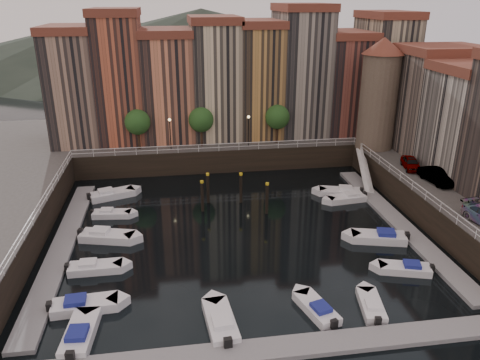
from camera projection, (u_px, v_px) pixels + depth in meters
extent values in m
plane|color=black|center=(237.00, 230.00, 45.75)|extent=(200.00, 200.00, 0.00)
cube|color=black|center=(212.00, 140.00, 69.13)|extent=(80.00, 20.00, 3.00)
cube|color=gray|center=(63.00, 246.00, 42.51)|extent=(2.00, 28.00, 0.35)
cube|color=gray|center=(398.00, 222.00, 47.02)|extent=(2.00, 28.00, 0.35)
cube|color=gray|center=(275.00, 349.00, 30.04)|extent=(30.00, 2.00, 0.35)
cone|color=#2D382D|center=(86.00, 48.00, 140.24)|extent=(80.00, 80.00, 14.00)
cone|color=#2D382D|center=(202.00, 39.00, 144.38)|extent=(100.00, 100.00, 18.00)
cone|color=#2D382D|center=(311.00, 48.00, 150.36)|extent=(70.00, 70.00, 12.00)
cube|color=#9B7963|center=(75.00, 89.00, 61.21)|extent=(6.00, 10.00, 14.00)
cube|color=brown|center=(68.00, 29.00, 58.47)|extent=(6.30, 10.30, 1.00)
cube|color=#BA593A|center=(121.00, 80.00, 61.67)|extent=(5.80, 10.00, 16.00)
cube|color=brown|center=(114.00, 12.00, 58.56)|extent=(6.10, 10.30, 1.00)
cube|color=#DC815A|center=(168.00, 88.00, 62.98)|extent=(6.50, 10.00, 13.50)
cube|color=brown|center=(165.00, 32.00, 60.33)|extent=(6.80, 10.30, 1.00)
cube|color=beige|center=(215.00, 82.00, 63.59)|extent=(6.20, 10.00, 15.00)
cube|color=brown|center=(214.00, 20.00, 60.67)|extent=(6.50, 10.30, 1.00)
cube|color=#BE8946|center=(258.00, 82.00, 64.50)|extent=(5.60, 10.00, 14.50)
cube|color=brown|center=(258.00, 23.00, 61.67)|extent=(5.90, 10.30, 1.00)
cube|color=gray|center=(300.00, 74.00, 64.97)|extent=(6.40, 10.00, 16.50)
cube|color=brown|center=(303.00, 7.00, 61.77)|extent=(6.70, 10.30, 1.00)
cube|color=brown|center=(342.00, 86.00, 66.48)|extent=(6.00, 10.00, 13.00)
cube|color=brown|center=(346.00, 34.00, 63.92)|extent=(6.30, 10.30, 1.00)
cube|color=tan|center=(382.00, 76.00, 66.85)|extent=(5.90, 10.00, 15.50)
cube|color=brown|center=(389.00, 15.00, 63.83)|extent=(6.20, 10.30, 1.00)
cube|color=#7A695C|center=(437.00, 104.00, 57.19)|extent=(9.00, 8.00, 12.00)
cube|color=brown|center=(445.00, 50.00, 54.81)|extent=(9.30, 8.30, 1.00)
cube|color=beige|center=(476.00, 125.00, 50.01)|extent=(9.00, 8.00, 11.00)
cylinder|color=#6B5B4C|center=(378.00, 102.00, 58.59)|extent=(4.60, 4.60, 12.00)
cone|color=brown|center=(384.00, 46.00, 56.10)|extent=(5.20, 5.20, 2.00)
cylinder|color=black|center=(139.00, 140.00, 59.57)|extent=(0.30, 0.30, 2.40)
sphere|color=#1E4719|center=(137.00, 122.00, 58.69)|extent=(3.20, 3.20, 3.20)
cylinder|color=black|center=(202.00, 138.00, 60.68)|extent=(0.30, 0.30, 2.40)
sphere|color=#1E4719|center=(201.00, 120.00, 59.81)|extent=(3.20, 3.20, 3.20)
cylinder|color=black|center=(277.00, 135.00, 62.08)|extent=(0.30, 0.30, 2.40)
sphere|color=#1E4719|center=(277.00, 117.00, 61.20)|extent=(3.20, 3.20, 3.20)
cylinder|color=black|center=(170.00, 135.00, 58.91)|extent=(0.12, 0.12, 4.00)
sphere|color=#FFD88C|center=(169.00, 120.00, 58.18)|extent=(0.36, 0.36, 0.36)
cylinder|color=black|center=(248.00, 132.00, 60.31)|extent=(0.12, 0.12, 4.00)
sphere|color=#FFD88C|center=(249.00, 117.00, 59.57)|extent=(0.36, 0.36, 0.36)
cube|color=white|center=(219.00, 144.00, 59.03)|extent=(36.00, 0.08, 0.08)
cube|color=white|center=(219.00, 147.00, 59.19)|extent=(36.00, 0.06, 0.06)
cube|color=white|center=(420.00, 186.00, 45.89)|extent=(0.08, 34.00, 0.08)
cube|color=white|center=(419.00, 190.00, 46.05)|extent=(0.06, 34.00, 0.06)
cube|color=white|center=(35.00, 209.00, 40.88)|extent=(0.08, 34.00, 0.08)
cube|color=white|center=(36.00, 214.00, 41.04)|extent=(0.06, 34.00, 0.06)
cube|color=white|center=(365.00, 169.00, 56.69)|extent=(2.78, 8.26, 2.81)
cube|color=white|center=(365.00, 166.00, 56.51)|extent=(1.93, 8.32, 3.65)
cylinder|color=black|center=(202.00, 198.00, 49.24)|extent=(0.32, 0.32, 3.60)
cylinder|color=gold|center=(202.00, 182.00, 48.56)|extent=(0.36, 0.36, 0.25)
cylinder|color=black|center=(208.00, 190.00, 51.30)|extent=(0.32, 0.32, 3.60)
cylinder|color=gold|center=(208.00, 174.00, 50.63)|extent=(0.36, 0.36, 0.25)
cylinder|color=black|center=(267.00, 200.00, 48.71)|extent=(0.32, 0.32, 3.60)
cylinder|color=gold|center=(267.00, 184.00, 48.03)|extent=(0.36, 0.36, 0.25)
cylinder|color=black|center=(241.00, 190.00, 51.35)|extent=(0.32, 0.32, 3.60)
cylinder|color=gold|center=(241.00, 174.00, 50.67)|extent=(0.36, 0.36, 0.25)
cube|color=white|center=(85.00, 306.00, 34.03)|extent=(4.78, 2.10, 0.80)
cube|color=navy|center=(75.00, 301.00, 33.72)|extent=(1.57, 1.37, 0.53)
cube|color=black|center=(49.00, 307.00, 33.44)|extent=(0.41, 0.55, 0.74)
cube|color=white|center=(96.00, 268.00, 38.79)|extent=(4.34, 1.69, 0.74)
cube|color=white|center=(88.00, 264.00, 38.54)|extent=(1.38, 1.19, 0.49)
cube|color=black|center=(67.00, 268.00, 38.37)|extent=(0.35, 0.49, 0.69)
cube|color=white|center=(108.00, 237.00, 43.72)|extent=(5.30, 3.14, 0.85)
cube|color=white|center=(100.00, 232.00, 43.60)|extent=(1.88, 1.72, 0.56)
cube|color=black|center=(81.00, 233.00, 43.88)|extent=(0.53, 0.65, 0.79)
cube|color=white|center=(112.00, 214.00, 48.43)|extent=(4.02, 1.91, 0.66)
cube|color=white|center=(107.00, 211.00, 48.26)|extent=(1.34, 1.18, 0.44)
cube|color=black|center=(92.00, 213.00, 48.27)|extent=(0.35, 0.47, 0.62)
cube|color=white|center=(112.00, 195.00, 53.03)|extent=(5.27, 3.47, 0.84)
cube|color=white|center=(106.00, 192.00, 52.55)|extent=(1.93, 1.80, 0.56)
cube|color=black|center=(89.00, 197.00, 51.78)|extent=(0.56, 0.66, 0.78)
cube|color=white|center=(404.00, 269.00, 38.66)|extent=(4.43, 2.72, 0.71)
cube|color=navy|center=(412.00, 265.00, 38.44)|extent=(1.59, 1.46, 0.47)
cube|color=black|center=(432.00, 269.00, 38.30)|extent=(0.45, 0.55, 0.66)
cube|color=white|center=(378.00, 238.00, 43.56)|extent=(5.26, 3.11, 0.84)
cube|color=navy|center=(386.00, 233.00, 43.31)|extent=(1.86, 1.70, 0.56)
cube|color=black|center=(407.00, 237.00, 43.20)|extent=(0.52, 0.64, 0.78)
cube|color=white|center=(346.00, 199.00, 52.07)|extent=(4.47, 2.16, 0.73)
cube|color=white|center=(351.00, 195.00, 52.06)|extent=(1.50, 1.33, 0.49)
cube|color=black|center=(365.00, 195.00, 52.54)|extent=(0.40, 0.53, 0.68)
cube|color=white|center=(340.00, 192.00, 53.76)|extent=(4.96, 2.98, 0.79)
cube|color=white|center=(346.00, 189.00, 53.51)|extent=(1.77, 1.62, 0.53)
cube|color=black|center=(361.00, 191.00, 53.39)|extent=(0.50, 0.61, 0.74)
cube|color=white|center=(81.00, 333.00, 31.21)|extent=(2.21, 4.86, 0.81)
cube|color=navy|center=(77.00, 334.00, 30.43)|extent=(1.41, 1.61, 0.54)
cube|color=black|center=(70.00, 357.00, 28.81)|extent=(0.57, 0.42, 0.75)
cube|color=white|center=(220.00, 322.00, 32.29)|extent=(2.27, 4.96, 0.82)
cube|color=white|center=(222.00, 322.00, 31.52)|extent=(1.44, 1.64, 0.55)
cube|color=black|center=(228.00, 343.00, 29.91)|extent=(0.58, 0.43, 0.77)
cube|color=white|center=(316.00, 309.00, 33.74)|extent=(2.69, 4.46, 0.71)
cube|color=navy|center=(321.00, 308.00, 33.10)|extent=(1.46, 1.59, 0.47)
cube|color=black|center=(334.00, 324.00, 31.80)|extent=(0.55, 0.45, 0.66)
cube|color=white|center=(371.00, 306.00, 34.11)|extent=(2.19, 4.10, 0.66)
cube|color=white|center=(373.00, 305.00, 33.47)|extent=(1.27, 1.41, 0.44)
cube|color=black|center=(378.00, 321.00, 32.14)|extent=(0.49, 0.39, 0.62)
imported|color=gray|center=(411.00, 164.00, 52.79)|extent=(2.45, 4.24, 1.36)
imported|color=gray|center=(436.00, 177.00, 48.80)|extent=(2.07, 4.66, 1.49)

